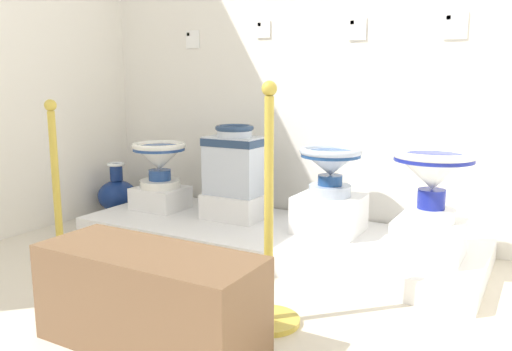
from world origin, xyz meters
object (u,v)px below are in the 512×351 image
(antique_toilet_broad_patterned, at_px, (433,173))
(stanchion_post_near_left, at_px, (58,217))
(plinth_block_pale_glazed, at_px, (161,198))
(museum_bench, at_px, (150,299))
(plinth_block_central_ornate, at_px, (329,214))
(info_placard_third, at_px, (357,29))
(antique_toilet_central_ornate, at_px, (331,164))
(stanchion_post_near_right, at_px, (269,260))
(antique_toilet_rightmost, at_px, (235,159))
(info_placard_second, at_px, (263,29))
(plinth_block_broad_patterned, at_px, (429,239))
(info_placard_fourth, at_px, (456,25))
(info_placard_first, at_px, (193,39))
(antique_toilet_pale_glazed, at_px, (159,158))
(plinth_block_rightmost, at_px, (235,206))
(decorative_vase_spare, at_px, (117,194))

(antique_toilet_broad_patterned, xyz_separation_m, stanchion_post_near_left, (-1.79, -0.88, -0.27))
(stanchion_post_near_left, bearing_deg, plinth_block_pale_glazed, 96.55)
(museum_bench, bearing_deg, plinth_block_pale_glazed, 128.29)
(plinth_block_central_ornate, height_order, info_placard_third, info_placard_third)
(antique_toilet_central_ornate, xyz_separation_m, antique_toilet_broad_patterned, (0.63, -0.17, 0.03))
(antique_toilet_broad_patterned, xyz_separation_m, stanchion_post_near_right, (-0.50, -0.86, -0.29))
(antique_toilet_central_ornate, bearing_deg, antique_toilet_rightmost, -178.72)
(info_placard_second, bearing_deg, plinth_block_broad_patterned, -22.53)
(plinth_block_central_ornate, distance_m, info_placard_fourth, 1.32)
(info_placard_first, bearing_deg, plinth_block_pale_glazed, -91.02)
(info_placard_first, height_order, stanchion_post_near_right, info_placard_first)
(info_placard_first, distance_m, stanchion_post_near_right, 2.24)
(antique_toilet_rightmost, xyz_separation_m, info_placard_second, (0.01, 0.38, 0.86))
(antique_toilet_central_ornate, relative_size, museum_bench, 0.41)
(antique_toilet_pale_glazed, distance_m, info_placard_second, 1.17)
(plinth_block_broad_patterned, bearing_deg, antique_toilet_rightmost, 172.99)
(plinth_block_broad_patterned, relative_size, info_placard_third, 2.51)
(plinth_block_pale_glazed, relative_size, stanchion_post_near_left, 0.37)
(plinth_block_rightmost, height_order, decorative_vase_spare, decorative_vase_spare)
(plinth_block_rightmost, distance_m, info_placard_second, 1.24)
(plinth_block_pale_glazed, relative_size, info_placard_third, 2.54)
(antique_toilet_central_ornate, relative_size, info_placard_third, 2.76)
(antique_toilet_rightmost, height_order, decorative_vase_spare, antique_toilet_rightmost)
(antique_toilet_central_ornate, bearing_deg, plinth_block_broad_patterned, -15.51)
(decorative_vase_spare, height_order, museum_bench, decorative_vase_spare)
(museum_bench, bearing_deg, antique_toilet_rightmost, 108.84)
(plinth_block_central_ornate, xyz_separation_m, stanchion_post_near_right, (0.13, -1.04, 0.05))
(antique_toilet_pale_glazed, xyz_separation_m, museum_bench, (1.09, -1.38, -0.29))
(antique_toilet_central_ornate, xyz_separation_m, decorative_vase_spare, (-1.78, 0.02, -0.39))
(antique_toilet_pale_glazed, relative_size, antique_toilet_broad_patterned, 0.92)
(decorative_vase_spare, height_order, stanchion_post_near_left, stanchion_post_near_left)
(stanchion_post_near_left, bearing_deg, decorative_vase_spare, 119.93)
(antique_toilet_pale_glazed, distance_m, stanchion_post_near_right, 1.72)
(info_placard_third, bearing_deg, info_placard_second, -180.00)
(stanchion_post_near_right, bearing_deg, museum_bench, -127.61)
(plinth_block_pale_glazed, height_order, stanchion_post_near_right, stanchion_post_near_right)
(antique_toilet_central_ornate, distance_m, decorative_vase_spare, 1.82)
(plinth_block_pale_glazed, xyz_separation_m, decorative_vase_spare, (-0.50, 0.08, -0.04))
(plinth_block_rightmost, relative_size, antique_toilet_rightmost, 0.84)
(decorative_vase_spare, distance_m, stanchion_post_near_right, 2.19)
(plinth_block_pale_glazed, height_order, antique_toilet_central_ornate, antique_toilet_central_ornate)
(plinth_block_central_ornate, xyz_separation_m, info_placard_third, (0.02, 0.36, 1.12))
(info_placard_third, bearing_deg, antique_toilet_broad_patterned, -41.15)
(decorative_vase_spare, bearing_deg, stanchion_post_near_right, -28.96)
(plinth_block_central_ornate, xyz_separation_m, antique_toilet_broad_patterned, (0.63, -0.17, 0.34))
(stanchion_post_near_right, bearing_deg, info_placard_third, 94.73)
(stanchion_post_near_left, height_order, stanchion_post_near_right, stanchion_post_near_right)
(plinth_block_pale_glazed, relative_size, museum_bench, 0.38)
(info_placard_first, relative_size, info_placard_second, 1.15)
(info_placard_first, distance_m, stanchion_post_near_left, 1.75)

